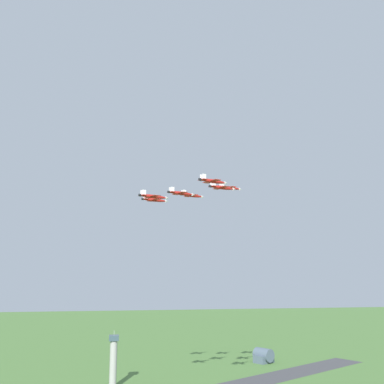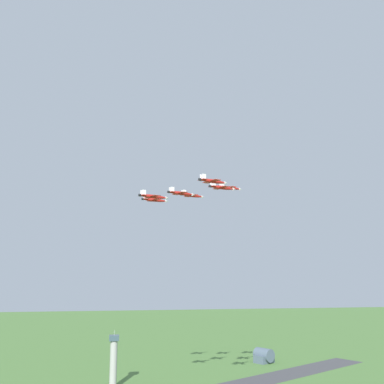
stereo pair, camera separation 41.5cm
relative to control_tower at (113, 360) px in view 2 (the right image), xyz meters
name	(u,v)px [view 2 (the right image)]	position (x,y,z in m)	size (l,w,h in m)	color
control_tower	(113,360)	(0.00, 0.00, 0.00)	(6.00, 6.00, 34.20)	#9E9E99
hangar	(264,356)	(-116.33, -60.60, -11.87)	(17.15, 17.15, 11.00)	#4C5B6B
jet_lead	(230,188)	(-62.56, 49.73, 100.41)	(16.08, 10.65, 3.57)	red
jet_left_wingman	(192,195)	(-41.69, 43.89, 96.32)	(15.68, 10.45, 3.51)	red
jet_right_wingman	(222,188)	(-53.44, 69.39, 96.51)	(16.42, 10.88, 3.65)	red
jet_left_outer	(155,200)	(-20.81, 38.05, 94.08)	(16.48, 10.93, 3.67)	red
jet_right_outer	(213,181)	(-44.31, 89.05, 95.63)	(16.13, 10.75, 3.62)	red
jet_slot_rear	(181,193)	(-32.56, 63.55, 93.93)	(16.04, 10.67, 3.58)	red
jet_trailing	(153,196)	(-17.56, 70.46, 90.59)	(16.39, 10.91, 3.67)	red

